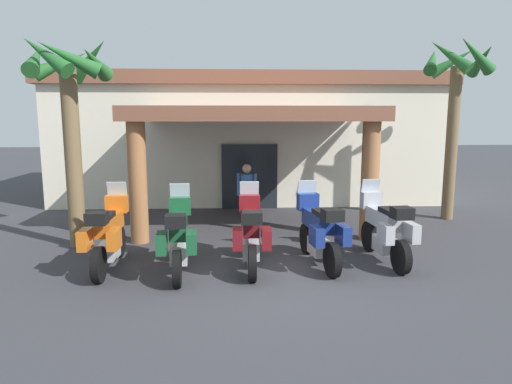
# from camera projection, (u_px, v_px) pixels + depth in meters

# --- Properties ---
(ground_plane) EXTENTS (80.00, 80.00, 0.00)m
(ground_plane) POSITION_uv_depth(u_px,v_px,m) (273.00, 276.00, 8.50)
(ground_plane) COLOR #38383D
(motel_building) EXTENTS (13.86, 11.89, 4.42)m
(motel_building) POSITION_uv_depth(u_px,v_px,m) (246.00, 136.00, 17.82)
(motel_building) COLOR silver
(motel_building) RESTS_ON ground_plane
(motorcycle_orange) EXTENTS (0.71, 2.21, 1.61)m
(motorcycle_orange) POSITION_uv_depth(u_px,v_px,m) (108.00, 234.00, 8.78)
(motorcycle_orange) COLOR black
(motorcycle_orange) RESTS_ON ground_plane
(motorcycle_green) EXTENTS (0.71, 2.21, 1.61)m
(motorcycle_green) POSITION_uv_depth(u_px,v_px,m) (179.00, 237.00, 8.56)
(motorcycle_green) COLOR black
(motorcycle_green) RESTS_ON ground_plane
(motorcycle_maroon) EXTENTS (0.72, 2.21, 1.61)m
(motorcycle_maroon) POSITION_uv_depth(u_px,v_px,m) (251.00, 233.00, 8.84)
(motorcycle_maroon) COLOR black
(motorcycle_maroon) RESTS_ON ground_plane
(motorcycle_blue) EXTENTS (0.76, 2.21, 1.61)m
(motorcycle_blue) POSITION_uv_depth(u_px,v_px,m) (319.00, 231.00, 9.04)
(motorcycle_blue) COLOR black
(motorcycle_blue) RESTS_ON ground_plane
(motorcycle_silver) EXTENTS (0.73, 2.21, 1.61)m
(motorcycle_silver) POSITION_uv_depth(u_px,v_px,m) (385.00, 229.00, 9.22)
(motorcycle_silver) COLOR black
(motorcycle_silver) RESTS_ON ground_plane
(pedestrian) EXTENTS (0.52, 0.32, 1.74)m
(pedestrian) POSITION_uv_depth(u_px,v_px,m) (247.00, 192.00, 11.91)
(pedestrian) COLOR brown
(pedestrian) RESTS_ON ground_plane
(palm_tree_near_portico) EXTENTS (1.96, 2.01, 5.13)m
(palm_tree_near_portico) POSITION_uv_depth(u_px,v_px,m) (456.00, 90.00, 12.69)
(palm_tree_near_portico) COLOR brown
(palm_tree_near_portico) RESTS_ON ground_plane
(palm_tree_roadside) EXTENTS (1.90, 2.01, 4.77)m
(palm_tree_roadside) POSITION_uv_depth(u_px,v_px,m) (69.00, 96.00, 9.93)
(palm_tree_roadside) COLOR brown
(palm_tree_roadside) RESTS_ON ground_plane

